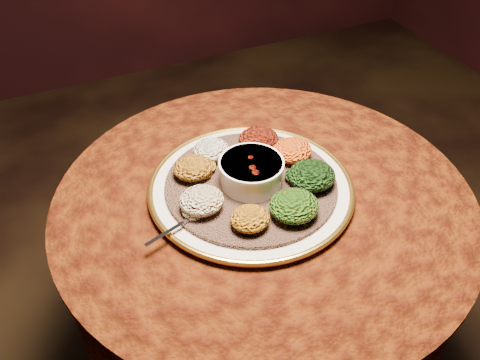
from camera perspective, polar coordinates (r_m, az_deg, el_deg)
name	(u,v)px	position (r m, az deg, el deg)	size (l,w,h in m)	color
table	(262,250)	(1.34, 2.37, -7.51)	(0.96, 0.96, 0.73)	black
platter	(251,188)	(1.22, 1.17, -0.88)	(0.58, 0.58, 0.02)	beige
injera	(251,185)	(1.21, 1.18, -0.49)	(0.39, 0.39, 0.01)	brown
stew_bowl	(251,171)	(1.19, 1.21, 0.97)	(0.15, 0.15, 0.06)	white
spoon	(190,218)	(1.12, -5.37, -4.10)	(0.14, 0.06, 0.01)	silver
portion_ayib	(211,150)	(1.27, -3.11, 3.25)	(0.09, 0.08, 0.04)	white
portion_kitfo	(259,140)	(1.30, 1.99, 4.34)	(0.10, 0.09, 0.05)	black
portion_tikil	(292,150)	(1.27, 5.60, 3.16)	(0.09, 0.09, 0.04)	#AD7B0E
portion_gomen	(312,175)	(1.20, 7.67, 0.48)	(0.11, 0.10, 0.05)	black
portion_mixveg	(294,206)	(1.12, 5.78, -2.76)	(0.11, 0.10, 0.05)	#9C280A
portion_kik	(250,219)	(1.10, 1.07, -4.14)	(0.08, 0.08, 0.04)	#A45D0E
portion_timatim	(202,200)	(1.13, -4.11, -2.19)	(0.10, 0.09, 0.05)	maroon
portion_shiro	(193,168)	(1.22, -5.05, 1.31)	(0.09, 0.09, 0.04)	#A36213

